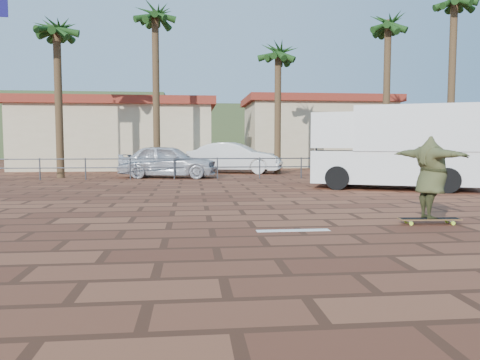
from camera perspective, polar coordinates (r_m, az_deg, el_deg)
The scene contains 18 objects.
ground at distance 10.03m, azimuth 1.07°, elevation -5.00°, with size 120.00×120.00×0.00m, color brown.
paint_stripe at distance 8.98m, azimuth 6.48°, elevation -6.12°, with size 1.40×0.22×0.01m, color white.
guardrail at distance 21.87m, azimuth -2.78°, elevation 1.92°, with size 24.06×0.06×1.00m.
palm_far_left at distance 24.70m, azimuth -21.46°, elevation 16.27°, with size 2.40×2.40×8.25m.
palm_left at distance 25.67m, azimuth -10.31°, elevation 18.61°, with size 2.40×2.40×9.45m.
palm_center at distance 26.18m, azimuth 4.67°, elevation 14.82°, with size 2.40×2.40×7.75m.
palm_right at distance 26.59m, azimuth 17.61°, elevation 17.15°, with size 2.40×2.40×9.05m.
palm_far_right at distance 27.25m, azimuth 24.66°, elevation 18.65°, with size 2.40×2.40×10.05m.
building_west at distance 32.18m, azimuth -14.58°, elevation 5.44°, with size 12.60×7.60×4.50m.
building_east at distance 35.06m, azimuth 9.33°, elevation 5.85°, with size 10.60×6.60×5.00m.
hill_front at distance 59.85m, azimuth -4.82°, elevation 5.74°, with size 70.00×18.00×6.00m, color #384C28.
hill_back at distance 69.06m, azimuth -23.61°, elevation 6.04°, with size 35.00×14.00×8.00m, color #384C28.
longboard at distance 10.36m, azimuth 22.10°, elevation -4.46°, with size 1.27×0.36×0.12m.
skateboarder at distance 10.26m, azimuth 22.24°, elevation 0.30°, with size 2.06×0.56×1.68m, color #424525.
campervan at distance 18.02m, azimuth 18.45°, elevation 3.97°, with size 6.23×4.53×2.98m.
car_silver at distance 22.86m, azimuth -8.72°, elevation 2.28°, with size 1.89×4.69×1.60m, color silver.
car_white at distance 26.16m, azimuth -0.63°, elevation 2.72°, with size 1.81×5.19×1.71m, color silver.
street_sign at distance 22.52m, azimuth 22.45°, elevation 4.37°, with size 0.50×0.14×2.50m.
Camera 1 is at (-1.21, -9.82, 1.65)m, focal length 35.00 mm.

